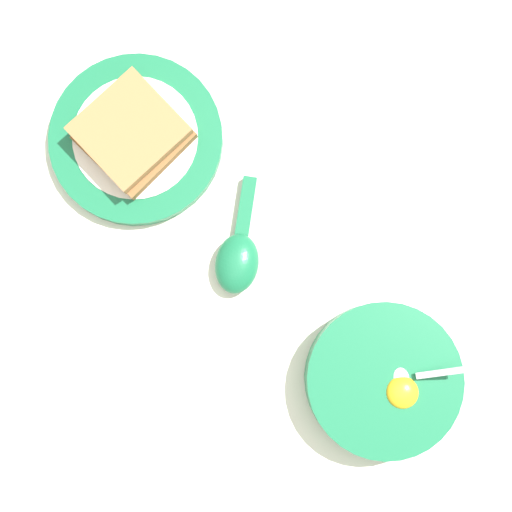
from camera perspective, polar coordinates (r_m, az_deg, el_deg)
ground_plane at (r=0.86m, az=-4.12°, el=1.24°), size 3.00×3.00×0.00m
egg_bowl at (r=0.84m, az=10.11°, el=-9.72°), size 0.18×0.18×0.08m
toast_plate at (r=0.88m, az=-9.56°, el=9.19°), size 0.21×0.21×0.02m
toast_sandwich at (r=0.86m, az=-9.92°, el=9.61°), size 0.15×0.15×0.03m
soup_spoon at (r=0.84m, az=-1.44°, el=-0.01°), size 0.15×0.08×0.03m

